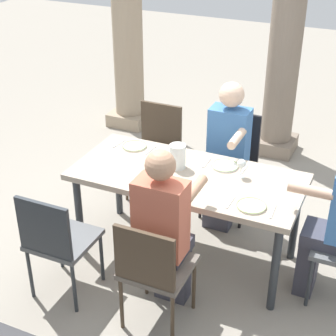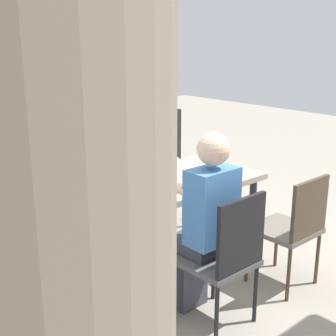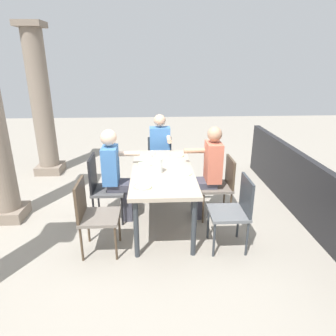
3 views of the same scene
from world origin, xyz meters
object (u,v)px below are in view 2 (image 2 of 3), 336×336
at_px(chair_mid_south, 86,192).
at_px(plate_0, 229,175).
at_px(chair_west_north, 294,225).
at_px(chair_mid_north, 226,254).
at_px(plate_3, 71,192).
at_px(water_pitcher, 171,172).
at_px(chair_west_south, 152,175).
at_px(diner_woman_green, 15,233).
at_px(plate_1, 152,172).
at_px(wine_glass_2, 123,185).
at_px(diner_man_white, 97,177).
at_px(dining_table, 154,193).
at_px(plate_2, 151,197).
at_px(diner_guest_third, 204,220).

distance_m(chair_mid_south, plate_0, 1.29).
bearing_deg(chair_west_north, chair_mid_north, 0.37).
xyz_separation_m(plate_3, water_pitcher, (-0.69, 0.31, 0.08)).
height_order(chair_west_south, diner_woman_green, diner_woman_green).
height_order(plate_1, wine_glass_2, wine_glass_2).
xyz_separation_m(diner_man_white, water_pitcher, (-0.21, 0.70, 0.16)).
distance_m(chair_west_north, plate_3, 1.66).
relative_size(dining_table, chair_mid_south, 2.02).
relative_size(plate_1, plate_2, 1.23).
distance_m(wine_glass_2, plate_3, 0.43).
relative_size(diner_guest_third, plate_0, 6.37).
distance_m(chair_west_south, chair_mid_south, 0.76).
height_order(chair_mid_north, wine_glass_2, chair_mid_north).
height_order(chair_west_north, plate_2, chair_west_north).
relative_size(chair_mid_north, chair_mid_south, 1.06).
bearing_deg(plate_0, water_pitcher, -20.59).
bearing_deg(plate_3, diner_guest_third, 118.42).
xyz_separation_m(plate_0, water_pitcher, (0.47, -0.18, 0.08)).
height_order(diner_guest_third, plate_0, diner_guest_third).
bearing_deg(water_pitcher, diner_guest_third, 69.20).
bearing_deg(diner_guest_third, chair_mid_north, 90.86).
height_order(diner_woman_green, plate_0, diner_woman_green).
distance_m(diner_man_white, plate_2, 0.88).
height_order(plate_1, plate_3, same).
xyz_separation_m(chair_mid_south, wine_glass_2, (0.28, 0.95, 0.36)).
xyz_separation_m(chair_west_south, chair_mid_north, (0.76, 1.65, 0.01)).
height_order(chair_west_south, water_pitcher, water_pitcher).
height_order(dining_table, water_pitcher, water_pitcher).
height_order(chair_west_south, chair_mid_north, chair_mid_north).
height_order(chair_west_south, diner_guest_third, diner_guest_third).
distance_m(chair_mid_south, plate_3, 0.79).
bearing_deg(diner_woman_green, dining_table, 179.85).
xyz_separation_m(chair_mid_south, diner_man_white, (0.00, 0.19, 0.19)).
distance_m(diner_woman_green, diner_man_white, 1.20).
bearing_deg(water_pitcher, chair_mid_north, 74.49).
bearing_deg(diner_guest_third, diner_woman_green, -32.02).
height_order(diner_guest_third, plate_1, diner_guest_third).
xyz_separation_m(chair_west_north, water_pitcher, (0.55, -0.76, 0.35)).
distance_m(chair_mid_north, plate_2, 0.66).
relative_size(chair_west_north, plate_3, 4.27).
distance_m(chair_west_south, diner_woman_green, 1.97).
height_order(diner_woman_green, water_pitcher, diner_woman_green).
distance_m(chair_mid_south, diner_woman_green, 1.32).
distance_m(chair_mid_north, wine_glass_2, 0.83).
xyz_separation_m(diner_woman_green, plate_2, (-0.90, 0.23, 0.09)).
xyz_separation_m(chair_west_south, wine_glass_2, (1.04, 0.95, 0.36)).
xyz_separation_m(plate_0, plate_2, (0.80, -0.01, -0.00)).
bearing_deg(plate_0, dining_table, -22.68).
height_order(chair_mid_south, diner_woman_green, diner_woman_green).
height_order(chair_mid_south, diner_man_white, diner_man_white).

